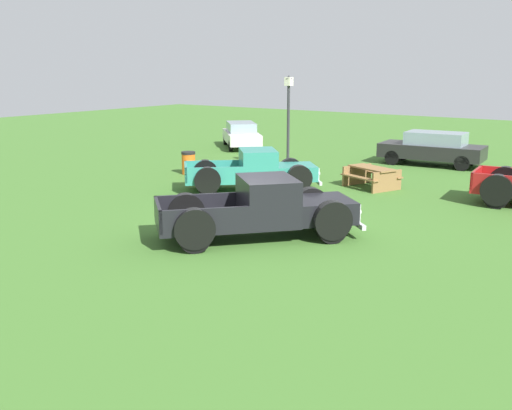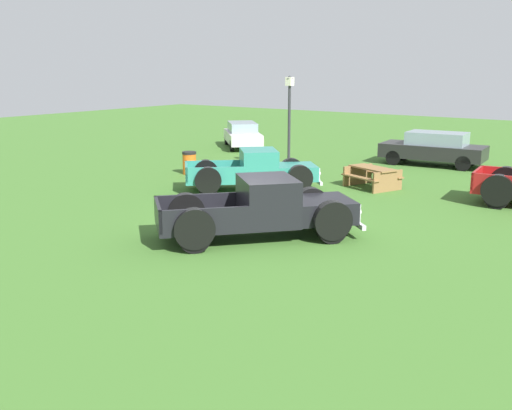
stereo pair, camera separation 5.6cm
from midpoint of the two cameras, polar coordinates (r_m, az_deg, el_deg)
The scene contains 8 objects.
ground_plane at distance 16.29m, azimuth 0.67°, elevation -2.60°, with size 80.00×80.00×0.00m, color #3D6B28.
pickup_truck_foreground at distance 15.60m, azimuth 1.47°, elevation -0.39°, with size 4.87×5.18×1.61m.
pickup_truck_behind_left at distance 21.69m, azimuth 0.50°, elevation 3.32°, with size 4.72×4.56×1.49m.
sedan_distant_a at distance 33.15m, azimuth -1.25°, elevation 6.80°, with size 4.13×4.18×1.39m.
sedan_distant_b at distance 28.29m, azimuth 16.79°, elevation 5.28°, with size 4.71×2.24×1.53m.
lamp_post_near at distance 25.71m, azimuth 3.27°, elevation 8.04°, with size 0.36×0.36×4.06m.
picnic_table at distance 22.48m, azimuth 11.19°, elevation 2.86°, with size 2.22×2.05×0.78m.
trash_can at distance 25.08m, azimuth -6.36°, elevation 4.06°, with size 0.59×0.59×0.95m.
Camera 2 is at (9.02, -12.82, 4.44)m, focal length 41.60 mm.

